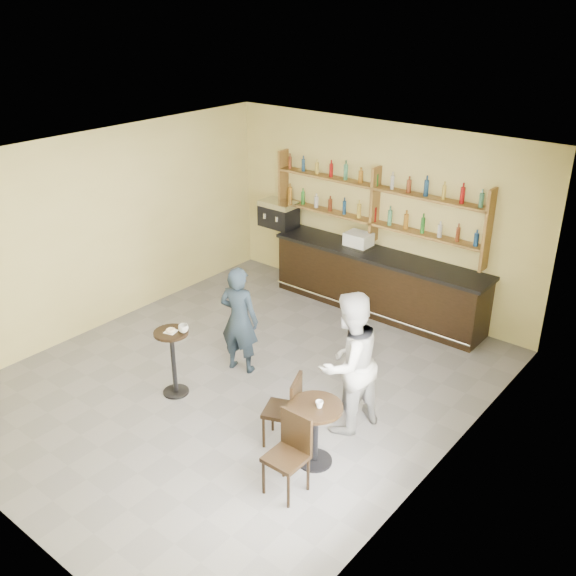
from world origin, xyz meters
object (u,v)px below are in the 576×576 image
Objects in this scene: pedestal_table at (174,363)px; chair_south at (286,457)px; bar_counter at (378,282)px; cafe_table at (315,434)px; man_main at (239,320)px; chair_west at (281,410)px; patron_second at (349,363)px; espresso_machine at (279,214)px; pastry_case at (358,241)px.

pedestal_table is 2.48m from chair_south.
bar_counter is 4.02m from pedestal_table.
cafe_table is (2.37, 0.06, -0.08)m from pedestal_table.
pedestal_table is at bearing 60.60° from man_main.
chair_west is (1.55, -0.92, -0.34)m from man_main.
bar_counter reaches higher than cafe_table.
patron_second is at bearing 160.68° from man_main.
espresso_machine is at bearing 180.00° from bar_counter.
pastry_case is 0.57× the size of cafe_table.
bar_counter is 4.17× the size of chair_west.
pedestal_table reaches higher than chair_south.
patron_second is (0.44, 0.77, 0.47)m from chair_west.
bar_counter is 4.92× the size of cafe_table.
pastry_case reaches higher than bar_counter.
patron_second is at bearing -53.09° from pastry_case.
cafe_table is at bearing -57.49° from pastry_case.
espresso_machine is at bearing 130.16° from chair_south.
cafe_table is at bearing 94.37° from chair_south.
patron_second reaches higher than pedestal_table.
chair_south is at bearing 129.00° from man_main.
man_main reaches higher than pastry_case.
patron_second reaches higher than cafe_table.
patron_second is at bearing 96.08° from chair_south.
chair_south is (2.04, -4.47, -0.72)m from pastry_case.
pedestal_table is 1.21× the size of cafe_table.
cafe_table is 0.98m from patron_second.
chair_south is (0.60, -0.65, 0.01)m from chair_west.
espresso_machine is 3.39m from man_main.
man_main is 1.70× the size of chair_south.
pastry_case is 2.93m from man_main.
pastry_case is (-0.43, 0.00, 0.67)m from bar_counter.
patron_second is at bearing -64.57° from bar_counter.
man_main reaches higher than bar_counter.
man_main is (0.27, 1.04, 0.33)m from pedestal_table.
bar_counter reaches higher than chair_west.
man_main is at bearing -100.49° from bar_counter.
pedestal_table is at bearing -178.51° from cafe_table.
espresso_machine is 1.79m from pastry_case.
man_main is 1.84m from chair_west.
cafe_table is at bearing -68.01° from bar_counter.
chair_west is (3.23, -3.82, -0.84)m from espresso_machine.
pedestal_table reaches higher than chair_west.
espresso_machine is 0.71× the size of pedestal_table.
cafe_table is (2.10, -0.97, -0.41)m from man_main.
cafe_table is 0.85× the size of chair_west.
bar_counter is 0.79m from pastry_case.
pastry_case is 4.43m from cafe_table.
man_main is at bearing -142.77° from chair_west.
chair_south is at bearing -70.16° from bar_counter.
patron_second is at bearing 21.25° from pedestal_table.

